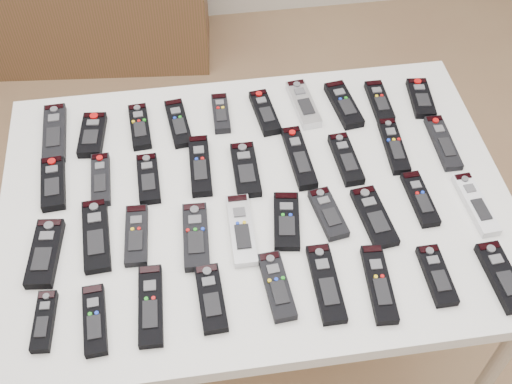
{
  "coord_description": "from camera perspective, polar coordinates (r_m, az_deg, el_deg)",
  "views": [
    {
      "loc": [
        -0.07,
        -0.86,
        2.01
      ],
      "look_at": [
        0.07,
        0.12,
        0.8
      ],
      "focal_mm": 45.0,
      "sensor_mm": 36.0,
      "label": 1
    }
  ],
  "objects": [
    {
      "name": "remote_8",
      "position": [
        1.84,
        10.9,
        7.91
      ],
      "size": [
        0.05,
        0.16,
        0.02
      ],
      "primitive_type": "cube",
      "rotation": [
        0.0,
        0.0,
        -0.01
      ],
      "color": "black",
      "rests_on": "table"
    },
    {
      "name": "remote_14",
      "position": [
        1.62,
        -0.93,
        2.0
      ],
      "size": [
        0.06,
        0.17,
        0.02
      ],
      "primitive_type": "cube",
      "rotation": [
        0.0,
        0.0,
        -0.01
      ],
      "color": "black",
      "rests_on": "table"
    },
    {
      "name": "remote_16",
      "position": [
        1.66,
        7.99,
        2.91
      ],
      "size": [
        0.06,
        0.17,
        0.02
      ],
      "primitive_type": "cube",
      "rotation": [
        0.0,
        0.0,
        0.06
      ],
      "color": "black",
      "rests_on": "table"
    },
    {
      "name": "remote_27",
      "position": [
        1.61,
        14.37,
        -0.59
      ],
      "size": [
        0.05,
        0.17,
        0.02
      ],
      "primitive_type": "cube",
      "rotation": [
        0.0,
        0.0,
        0.04
      ],
      "color": "black",
      "rests_on": "table"
    },
    {
      "name": "remote_29",
      "position": [
        1.45,
        -18.31,
        -10.85
      ],
      "size": [
        0.05,
        0.14,
        0.02
      ],
      "primitive_type": "cube",
      "rotation": [
        0.0,
        0.0,
        -0.08
      ],
      "color": "black",
      "rests_on": "table"
    },
    {
      "name": "remote_18",
      "position": [
        1.76,
        16.28,
        4.23
      ],
      "size": [
        0.05,
        0.19,
        0.02
      ],
      "primitive_type": "cube",
      "rotation": [
        0.0,
        0.0,
        -0.01
      ],
      "color": "black",
      "rests_on": "table"
    },
    {
      "name": "table",
      "position": [
        1.62,
        0.0,
        -1.75
      ],
      "size": [
        1.25,
        0.88,
        0.78
      ],
      "color": "white",
      "rests_on": "ground"
    },
    {
      "name": "remote_12",
      "position": [
        1.63,
        -9.55,
        1.17
      ],
      "size": [
        0.06,
        0.16,
        0.02
      ],
      "primitive_type": "cube",
      "rotation": [
        0.0,
        0.0,
        0.03
      ],
      "color": "black",
      "rests_on": "table"
    },
    {
      "name": "remote_10",
      "position": [
        1.67,
        -17.58,
        0.73
      ],
      "size": [
        0.07,
        0.17,
        0.02
      ],
      "primitive_type": "cube",
      "rotation": [
        0.0,
        0.0,
        0.06
      ],
      "color": "black",
      "rests_on": "table"
    },
    {
      "name": "remote_21",
      "position": [
        1.52,
        -10.58,
        -3.79
      ],
      "size": [
        0.06,
        0.17,
        0.02
      ],
      "primitive_type": "cube",
      "rotation": [
        0.0,
        0.0,
        -0.05
      ],
      "color": "black",
      "rests_on": "table"
    },
    {
      "name": "remote_30",
      "position": [
        1.42,
        -14.14,
        -10.98
      ],
      "size": [
        0.06,
        0.17,
        0.02
      ],
      "primitive_type": "cube",
      "rotation": [
        0.0,
        0.0,
        0.06
      ],
      "color": "black",
      "rests_on": "table"
    },
    {
      "name": "ground",
      "position": [
        2.18,
        -1.54,
        -16.23
      ],
      "size": [
        4.0,
        4.0,
        0.0
      ],
      "primitive_type": "plane",
      "color": "#956A4B",
      "rests_on": "ground"
    },
    {
      "name": "remote_31",
      "position": [
        1.41,
        -9.35,
        -9.92
      ],
      "size": [
        0.06,
        0.2,
        0.02
      ],
      "primitive_type": "cube",
      "rotation": [
        0.0,
        0.0,
        -0.03
      ],
      "color": "black",
      "rests_on": "table"
    },
    {
      "name": "remote_32",
      "position": [
        1.41,
        -4.01,
        -9.41
      ],
      "size": [
        0.06,
        0.16,
        0.02
      ],
      "primitive_type": "cube",
      "rotation": [
        0.0,
        0.0,
        0.04
      ],
      "color": "black",
      "rests_on": "table"
    },
    {
      "name": "remote_0",
      "position": [
        1.79,
        -17.47,
        5.02
      ],
      "size": [
        0.06,
        0.2,
        0.02
      ],
      "primitive_type": "cube",
      "rotation": [
        0.0,
        0.0,
        0.03
      ],
      "color": "black",
      "rests_on": "table"
    },
    {
      "name": "remote_6",
      "position": [
        1.8,
        4.24,
        7.8
      ],
      "size": [
        0.07,
        0.18,
        0.02
      ],
      "primitive_type": "cube",
      "rotation": [
        0.0,
        0.0,
        0.1
      ],
      "color": "#B7B7BC",
      "rests_on": "table"
    },
    {
      "name": "remote_26",
      "position": [
        1.55,
        10.46,
        -2.19
      ],
      "size": [
        0.08,
        0.18,
        0.02
      ],
      "primitive_type": "cube",
      "rotation": [
        0.0,
        0.0,
        0.11
      ],
      "color": "black",
      "rests_on": "table"
    },
    {
      "name": "remote_36",
      "position": [
        1.49,
        15.78,
        -7.15
      ],
      "size": [
        0.05,
        0.15,
        0.02
      ],
      "primitive_type": "cube",
      "rotation": [
        0.0,
        0.0,
        0.01
      ],
      "color": "black",
      "rests_on": "table"
    },
    {
      "name": "remote_28",
      "position": [
        1.64,
        18.94,
        -1.02
      ],
      "size": [
        0.06,
        0.19,
        0.02
      ],
      "primitive_type": "cube",
      "rotation": [
        0.0,
        0.0,
        0.06
      ],
      "color": "silver",
      "rests_on": "table"
    },
    {
      "name": "remote_37",
      "position": [
        1.53,
        21.03,
        -7.04
      ],
      "size": [
        0.06,
        0.18,
        0.02
      ],
      "primitive_type": "cube",
      "rotation": [
        0.0,
        0.0,
        0.05
      ],
      "color": "black",
      "rests_on": "table"
    },
    {
      "name": "remote_20",
      "position": [
        1.54,
        -14.03,
        -3.77
      ],
      "size": [
        0.07,
        0.2,
        0.02
      ],
      "primitive_type": "cube",
      "rotation": [
        0.0,
        0.0,
        0.05
      ],
      "color": "black",
      "rests_on": "table"
    },
    {
      "name": "remote_17",
      "position": [
        1.72,
        12.14,
        4.02
      ],
      "size": [
        0.05,
        0.19,
        0.02
      ],
      "primitive_type": "cube",
      "rotation": [
        0.0,
        0.0,
        -0.04
      ],
      "color": "black",
      "rests_on": "table"
    },
    {
      "name": "remote_33",
      "position": [
        1.42,
        1.88,
        -8.36
      ],
      "size": [
        0.06,
        0.17,
        0.02
      ],
      "primitive_type": "cube",
      "rotation": [
        0.0,
        0.0,
        0.07
      ],
      "color": "black",
      "rests_on": "table"
    },
    {
      "name": "remote_15",
      "position": [
        1.65,
        3.85,
        3.07
      ],
      "size": [
        0.06,
        0.21,
        0.02
      ],
      "primitive_type": "cube",
      "rotation": [
        0.0,
        0.0,
        0.05
      ],
      "color": "black",
      "rests_on": "table"
    },
    {
      "name": "remote_24",
      "position": [
        1.52,
        2.73,
        -2.59
      ],
      "size": [
        0.08,
        0.17,
        0.02
      ],
      "primitive_type": "cube",
      "rotation": [
        0.0,
        0.0,
        -0.15
      ],
      "color": "black",
      "rests_on": "table"
    },
    {
      "name": "remote_35",
      "position": [
        1.45,
        10.88,
        -8.01
      ],
      "size": [
        0.06,
        0.2,
        0.02
      ],
      "primitive_type": "cube",
      "rotation": [
        0.0,
        0.0,
        -0.06
      ],
      "color": "black",
      "rests_on": "table"
    },
    {
      "name": "remote_11",
      "position": [
        1.65,
        -13.63,
        1.09
      ],
      "size": [
        0.05,
        0.16,
        0.02
      ],
      "primitive_type": "cube",
      "rotation": [
        0.0,
        0.0,
        0.02
      ],
      "color": "black",
      "rests_on": "table"
    },
    {
      "name": "remote_9",
      "position": [
        1.87,
        14.44,
        8.09
      ],
      "size": [
        0.07,
        0.15,
        0.02
      ],
      "primitive_type": "cube",
      "rotation": [
        0.0,
        0.0,
        -0.11
      ],
      "color": "black",
      "rests_on": "table"
    },
    {
      "name": "remote_13",
      "position": [
        1.64,
        -5.0,
        2.35
      ],
      "size": [
        0.06,
        0.19,
        0.02
      ],
      "primitive_type": "cube",
      "rotation": [
        0.0,
        0.0,
        -0.03
      ],
      "color": "black",
      "rests_on": "table"
    },
    {
      "name": "remote_1",
      "position": [
        1.76,
        -14.34,
        4.94
      ],
      "size": [
        0.08,
        0.16,
        0.02
      ],
      "primitive_type": "cube",
      "rotation": [
        0.0,
        0.0,
        -0.11
      ],
      "color": "black",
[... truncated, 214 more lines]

